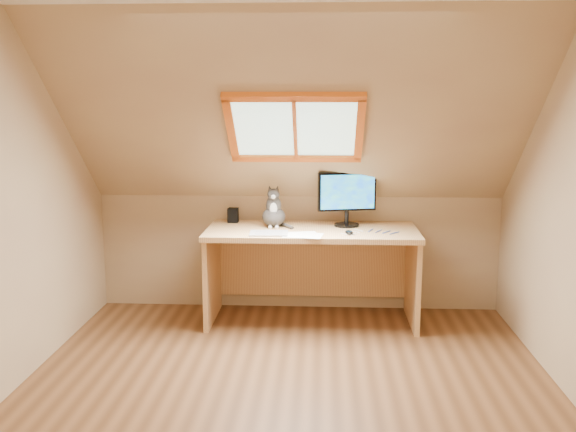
{
  "coord_description": "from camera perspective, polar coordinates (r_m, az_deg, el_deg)",
  "views": [
    {
      "loc": [
        0.21,
        -3.77,
        1.83
      ],
      "look_at": [
        -0.05,
        1.0,
        0.96
      ],
      "focal_mm": 40.0,
      "sensor_mm": 36.0,
      "label": 1
    }
  ],
  "objects": [
    {
      "name": "cat",
      "position": [
        5.32,
        -1.28,
        0.38
      ],
      "size": [
        0.2,
        0.24,
        0.36
      ],
      "color": "#433E3B",
      "rests_on": "desk"
    },
    {
      "name": "desk",
      "position": [
        5.38,
        2.14,
        -3.44
      ],
      "size": [
        1.73,
        0.76,
        0.79
      ],
      "color": "tan",
      "rests_on": "ground"
    },
    {
      "name": "room_shell",
      "position": [
        3.7,
        -0.12,
        4.11
      ],
      "size": [
        3.52,
        3.52,
        2.41
      ],
      "color": "tan",
      "rests_on": "ground"
    },
    {
      "name": "graphics_tablet",
      "position": [
        5.05,
        -1.72,
        -1.55
      ],
      "size": [
        0.31,
        0.22,
        0.01
      ],
      "primitive_type": "cube",
      "rotation": [
        0.0,
        0.0,
        0.03
      ],
      "color": "#B2B2B7",
      "rests_on": "desk"
    },
    {
      "name": "desk_speaker",
      "position": [
        5.54,
        -4.91,
        0.07
      ],
      "size": [
        0.09,
        0.09,
        0.12
      ],
      "primitive_type": "cube",
      "rotation": [
        0.0,
        0.0,
        -0.05
      ],
      "color": "black",
      "rests_on": "desk"
    },
    {
      "name": "monitor",
      "position": [
        5.34,
        5.28,
        1.84
      ],
      "size": [
        0.49,
        0.21,
        0.45
      ],
      "color": "black",
      "rests_on": "desk"
    },
    {
      "name": "ground",
      "position": [
        4.2,
        -0.04,
        -15.56
      ],
      "size": [
        3.5,
        3.5,
        0.0
      ],
      "primitive_type": "plane",
      "color": "brown",
      "rests_on": "ground"
    },
    {
      "name": "papers",
      "position": [
        5.0,
        1.34,
        -1.71
      ],
      "size": [
        0.33,
        0.27,
        0.0
      ],
      "color": "white",
      "rests_on": "desk"
    },
    {
      "name": "mouse",
      "position": [
        5.05,
        5.45,
        -1.46
      ],
      "size": [
        0.08,
        0.12,
        0.03
      ],
      "primitive_type": "ellipsoid",
      "rotation": [
        0.0,
        0.0,
        0.2
      ],
      "color": "black",
      "rests_on": "desk"
    },
    {
      "name": "cables",
      "position": [
        5.15,
        7.36,
        -1.41
      ],
      "size": [
        0.51,
        0.26,
        0.01
      ],
      "color": "silver",
      "rests_on": "desk"
    }
  ]
}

